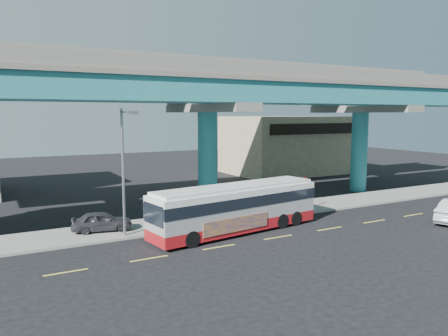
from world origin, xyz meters
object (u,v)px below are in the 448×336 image
stop_sign (304,186)px  transit_bus (237,206)px  street_lamp (125,154)px  parked_car (102,221)px

stop_sign → transit_bus: bearing=-152.3°
transit_bus → street_lamp: bearing=159.0°
transit_bus → parked_car: 8.29m
street_lamp → stop_sign: size_ratio=2.94×
parked_car → street_lamp: 4.85m
street_lamp → transit_bus: bearing=-13.0°
parked_car → street_lamp: size_ratio=0.51×
transit_bus → street_lamp: size_ratio=1.57×
transit_bus → parked_car: bearing=145.8°
transit_bus → stop_sign: (7.10, 2.22, 0.36)m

